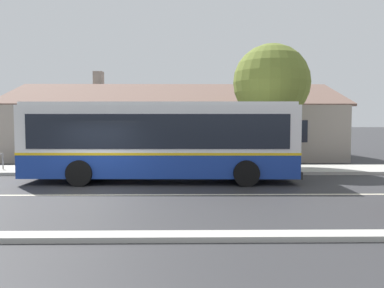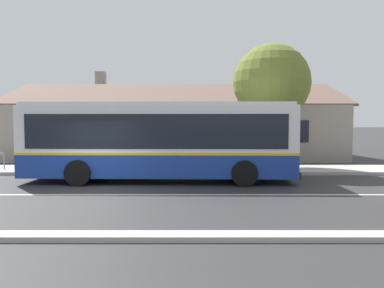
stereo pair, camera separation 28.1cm
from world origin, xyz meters
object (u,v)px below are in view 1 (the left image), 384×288
object	(u,v)px
bench_by_building	(56,161)
street_tree_primary	(271,83)
bus_stop_sign	(288,139)
bench_down_street	(140,161)
transit_bus	(161,139)

from	to	relation	value
bench_by_building	street_tree_primary	xyz separation A→B (m)	(10.61, 1.11, 3.86)
bus_stop_sign	bench_by_building	bearing A→B (deg)	177.11
bench_by_building	bus_stop_sign	size ratio (longest dim) A/B	0.70
bench_by_building	street_tree_primary	world-z (taller)	street_tree_primary
bench_down_street	bus_stop_sign	size ratio (longest dim) A/B	0.67
bench_by_building	street_tree_primary	distance (m)	11.34
transit_bus	street_tree_primary	distance (m)	7.09
bench_down_street	transit_bus	bearing A→B (deg)	-65.18
bench_down_street	street_tree_primary	distance (m)	7.71
street_tree_primary	bench_by_building	bearing A→B (deg)	-174.01
bench_by_building	bench_down_street	size ratio (longest dim) A/B	1.04
street_tree_primary	bus_stop_sign	world-z (taller)	street_tree_primary
bench_by_building	bus_stop_sign	distance (m)	11.09
bench_by_building	street_tree_primary	bearing A→B (deg)	5.99
bench_by_building	transit_bus	bearing A→B (deg)	-26.82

